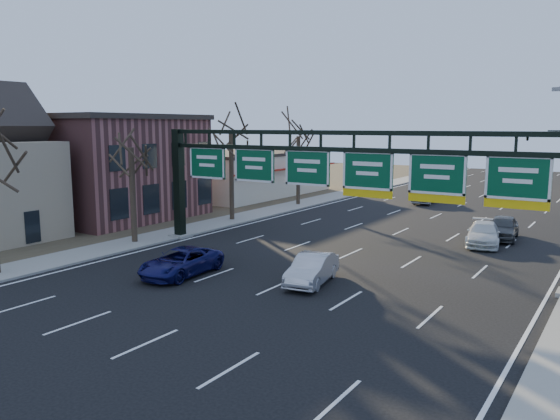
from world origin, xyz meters
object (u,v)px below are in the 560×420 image
Objects in this scene: sign_gantry at (339,178)px; car_white_wagon at (484,234)px; car_blue_suv at (181,262)px; car_silver_sedan at (312,269)px.

sign_gantry is 11.19m from car_white_wagon.
car_blue_suv is at bearing -135.38° from car_white_wagon.
car_blue_suv is at bearing -127.24° from sign_gantry.
car_blue_suv is 19.12m from car_white_wagon.
car_blue_suv is 1.00× the size of car_white_wagon.
car_blue_suv is at bearing -170.24° from car_silver_sedan.
car_silver_sedan is at bearing 17.05° from car_blue_suv.
car_silver_sedan is 0.88× the size of car_white_wagon.
car_silver_sedan is (0.96, -4.55, -3.93)m from sign_gantry.
car_blue_suv is (-5.24, -6.89, -3.96)m from sign_gantry.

